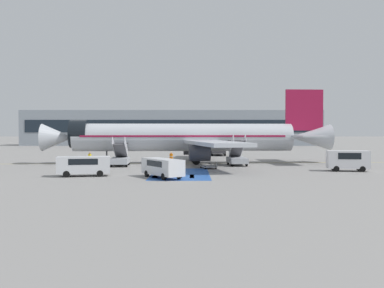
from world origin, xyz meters
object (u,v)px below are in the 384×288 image
(ground_crew_0, at_px, (88,159))
(terminal_building, at_px, (170,128))
(service_van_0, at_px, (160,166))
(service_van_1, at_px, (81,164))
(service_van_2, at_px, (345,159))
(baggage_cart, at_px, (206,166))
(airliner, at_px, (186,138))
(ground_crew_1, at_px, (169,158))
(fuel_tanker, at_px, (216,145))
(boarding_stairs_aft, at_px, (235,158))
(boarding_stairs_forward, at_px, (118,159))

(ground_crew_0, height_order, terminal_building, terminal_building)
(service_van_0, relative_size, service_van_1, 1.05)
(service_van_0, distance_m, service_van_2, 21.53)
(baggage_cart, xyz_separation_m, ground_crew_0, (-14.58, 1.75, 0.84))
(airliner, xyz_separation_m, ground_crew_1, (-2.14, -4.99, -2.52))
(airliner, bearing_deg, ground_crew_0, 116.92)
(service_van_2, height_order, ground_crew_0, service_van_2)
(ground_crew_1, bearing_deg, airliner, 117.51)
(airliner, bearing_deg, fuel_tanker, -18.14)
(fuel_tanker, xyz_separation_m, service_van_2, (12.63, -33.05, -0.51))
(baggage_cart, distance_m, terminal_building, 87.88)
(boarding_stairs_aft, height_order, baggage_cart, boarding_stairs_aft)
(baggage_cart, distance_m, ground_crew_0, 14.71)
(boarding_stairs_aft, distance_m, service_van_2, 14.25)
(service_van_2, xyz_separation_m, ground_crew_0, (-30.06, 5.23, -0.27))
(service_van_0, bearing_deg, ground_crew_0, 96.17)
(airliner, relative_size, service_van_0, 7.10)
(terminal_building, bearing_deg, ground_crew_0, -94.28)
(service_van_1, xyz_separation_m, ground_crew_1, (8.09, 12.98, -0.12))
(airliner, xyz_separation_m, service_van_0, (-2.29, -19.67, -2.46))
(terminal_building, bearing_deg, baggage_cart, -84.66)
(service_van_2, bearing_deg, service_van_1, 109.22)
(ground_crew_0, bearing_deg, ground_crew_1, 55.57)
(boarding_stairs_forward, relative_size, ground_crew_1, 2.91)
(service_van_1, height_order, baggage_cart, service_van_1)
(fuel_tanker, relative_size, service_van_1, 1.59)
(fuel_tanker, relative_size, terminal_building, 0.09)
(boarding_stairs_aft, relative_size, fuel_tanker, 0.62)
(ground_crew_1, bearing_deg, baggage_cart, 10.36)
(boarding_stairs_forward, bearing_deg, boarding_stairs_aft, -0.00)
(fuel_tanker, relative_size, baggage_cart, 2.99)
(ground_crew_1, bearing_deg, boarding_stairs_aft, 56.95)
(airliner, xyz_separation_m, service_van_1, (-10.23, -17.97, -2.40))
(airliner, xyz_separation_m, terminal_building, (-5.69, 78.45, 1.81))
(boarding_stairs_forward, height_order, terminal_building, terminal_building)
(terminal_building, bearing_deg, ground_crew_1, -87.56)
(boarding_stairs_forward, height_order, service_van_1, boarding_stairs_forward)
(airliner, bearing_deg, ground_crew_1, 153.12)
(ground_crew_1, bearing_deg, fuel_tanker, 124.48)
(boarding_stairs_aft, relative_size, service_van_2, 1.13)
(service_van_1, xyz_separation_m, terminal_building, (4.54, 96.42, 4.20))
(baggage_cart, relative_size, terminal_building, 0.03)
(fuel_tanker, bearing_deg, boarding_stairs_forward, -117.36)
(fuel_tanker, xyz_separation_m, ground_crew_1, (-7.47, -25.65, -0.81))
(boarding_stairs_aft, distance_m, baggage_cart, 6.28)
(airliner, distance_m, ground_crew_1, 5.98)
(fuel_tanker, bearing_deg, ground_crew_0, -120.82)
(ground_crew_0, relative_size, terminal_building, 0.02)
(ground_crew_0, bearing_deg, airliner, 73.89)
(ground_crew_0, distance_m, terminal_building, 85.95)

